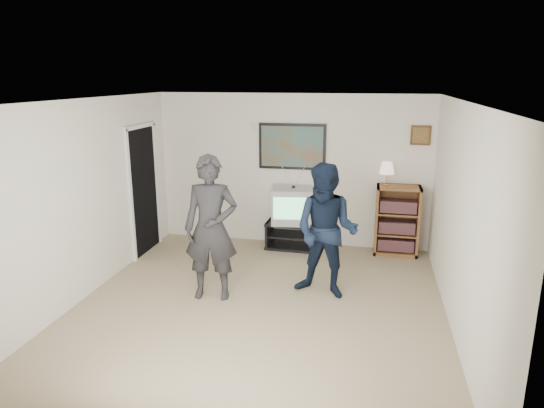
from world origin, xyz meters
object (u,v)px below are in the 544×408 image
(media_stand, at_px, (294,235))
(person_short, at_px, (326,231))
(person_tall, at_px, (211,228))
(crt_television, at_px, (293,205))
(bookshelf, at_px, (397,220))

(media_stand, height_order, person_short, person_short)
(media_stand, distance_m, person_tall, 2.26)
(crt_television, bearing_deg, media_stand, -7.89)
(bookshelf, relative_size, person_short, 0.64)
(media_stand, relative_size, person_tall, 0.49)
(crt_television, relative_size, person_tall, 0.37)
(crt_television, xyz_separation_m, person_short, (0.69, -1.68, 0.13))
(media_stand, relative_size, person_short, 0.52)
(bookshelf, xyz_separation_m, person_tall, (-2.37, -2.07, 0.37))
(media_stand, xyz_separation_m, person_short, (0.68, -1.68, 0.64))
(bookshelf, distance_m, person_short, 2.00)
(person_short, bearing_deg, crt_television, 125.93)
(media_stand, xyz_separation_m, crt_television, (-0.01, 0.00, 0.51))
(bookshelf, height_order, person_tall, person_tall)
(media_stand, height_order, person_tall, person_tall)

